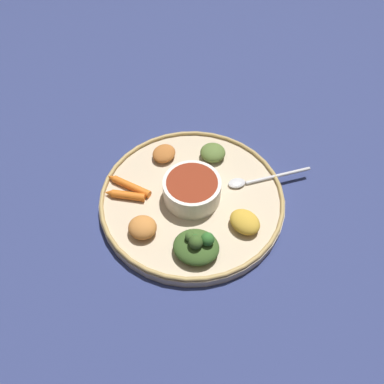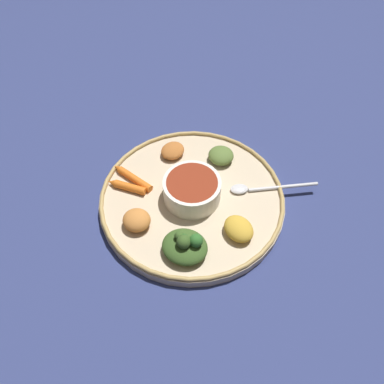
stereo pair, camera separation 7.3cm
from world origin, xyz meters
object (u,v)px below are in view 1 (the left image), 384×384
Objects in this scene: carrot_outer at (125,195)px; greens_pile at (197,246)px; center_bowl at (192,189)px; spoon at (257,180)px; carrot_near_spoon at (129,185)px.

greens_pile is at bearing -59.88° from carrot_outer.
center_bowl is 1.04× the size of greens_pile.
greens_pile is (-0.03, -0.11, -0.01)m from center_bowl.
spoon is 1.64× the size of greens_pile.
greens_pile is 1.29× the size of carrot_near_spoon.
carrot_near_spoon is (-0.24, 0.07, 0.00)m from spoon.
carrot_outer is (-0.12, 0.04, -0.02)m from center_bowl.
center_bowl is 0.12m from carrot_near_spoon.
carrot_near_spoon is 0.02m from carrot_outer.
center_bowl is 0.13m from spoon.
greens_pile is at bearing -105.20° from center_bowl.
greens_pile is 0.18m from carrot_outer.
carrot_near_spoon is at bearing 150.60° from center_bowl.
carrot_near_spoon is (-0.11, 0.06, -0.02)m from center_bowl.
carrot_outer is at bearing -119.38° from carrot_near_spoon.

